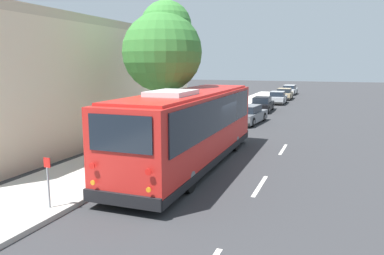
# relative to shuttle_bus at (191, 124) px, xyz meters

# --- Properties ---
(ground_plane) EXTENTS (160.00, 160.00, 0.00)m
(ground_plane) POSITION_rel_shuttle_bus_xyz_m (1.45, -0.27, -1.73)
(ground_plane) COLOR #333335
(sidewalk_slab) EXTENTS (80.00, 3.30, 0.15)m
(sidewalk_slab) POSITION_rel_shuttle_bus_xyz_m (1.45, 3.24, -1.66)
(sidewalk_slab) COLOR beige
(sidewalk_slab) RESTS_ON ground
(curb_strip) EXTENTS (80.00, 0.14, 0.15)m
(curb_strip) POSITION_rel_shuttle_bus_xyz_m (1.45, 1.52, -1.66)
(curb_strip) COLOR #AAA69D
(curb_strip) RESTS_ON ground
(shuttle_bus) EXTENTS (11.26, 2.81, 3.24)m
(shuttle_bus) POSITION_rel_shuttle_bus_xyz_m (0.00, 0.00, 0.00)
(shuttle_bus) COLOR red
(shuttle_bus) RESTS_ON ground
(parked_sedan_gray) EXTENTS (4.69, 2.03, 1.30)m
(parked_sedan_gray) POSITION_rel_shuttle_bus_xyz_m (11.94, 0.27, -1.13)
(parked_sedan_gray) COLOR slate
(parked_sedan_gray) RESTS_ON ground
(parked_sedan_black) EXTENTS (4.64, 1.79, 1.27)m
(parked_sedan_black) POSITION_rel_shuttle_bus_xyz_m (19.19, 0.62, -1.14)
(parked_sedan_black) COLOR black
(parked_sedan_black) RESTS_ON ground
(parked_sedan_silver) EXTENTS (4.20, 1.74, 1.31)m
(parked_sedan_silver) POSITION_rel_shuttle_bus_xyz_m (26.17, 0.27, -1.12)
(parked_sedan_silver) COLOR #A8AAAF
(parked_sedan_silver) RESTS_ON ground
(parked_sedan_tan) EXTENTS (4.36, 1.85, 1.30)m
(parked_sedan_tan) POSITION_rel_shuttle_bus_xyz_m (31.72, 0.28, -1.13)
(parked_sedan_tan) COLOR tan
(parked_sedan_tan) RESTS_ON ground
(parked_sedan_white) EXTENTS (4.65, 1.83, 1.31)m
(parked_sedan_white) POSITION_rel_shuttle_bus_xyz_m (39.11, 0.52, -1.12)
(parked_sedan_white) COLOR silver
(parked_sedan_white) RESTS_ON ground
(street_tree) EXTENTS (3.73, 3.73, 6.98)m
(street_tree) POSITION_rel_shuttle_bus_xyz_m (2.21, 2.25, 3.22)
(street_tree) COLOR brown
(street_tree) RESTS_ON sidewalk_slab
(sign_post_near) EXTENTS (0.06, 0.22, 1.45)m
(sign_post_near) POSITION_rel_shuttle_bus_xyz_m (-6.08, 1.94, -0.83)
(sign_post_near) COLOR gray
(sign_post_near) RESTS_ON sidewalk_slab
(sign_post_far) EXTENTS (0.06, 0.22, 1.31)m
(sign_post_far) POSITION_rel_shuttle_bus_xyz_m (-4.16, 1.94, -0.90)
(sign_post_far) COLOR gray
(sign_post_far) RESTS_ON sidewalk_slab
(building_backdrop) EXTENTS (20.16, 7.16, 6.44)m
(building_backdrop) POSITION_rel_shuttle_bus_xyz_m (3.58, 9.18, 1.30)
(building_backdrop) COLOR beige
(building_backdrop) RESTS_ON ground
(lane_stripe_mid) EXTENTS (2.40, 0.14, 0.01)m
(lane_stripe_mid) POSITION_rel_shuttle_bus_xyz_m (-1.59, -3.18, -1.73)
(lane_stripe_mid) COLOR silver
(lane_stripe_mid) RESTS_ON ground
(lane_stripe_ahead) EXTENTS (2.40, 0.14, 0.01)m
(lane_stripe_ahead) POSITION_rel_shuttle_bus_xyz_m (4.41, -3.18, -1.73)
(lane_stripe_ahead) COLOR silver
(lane_stripe_ahead) RESTS_ON ground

